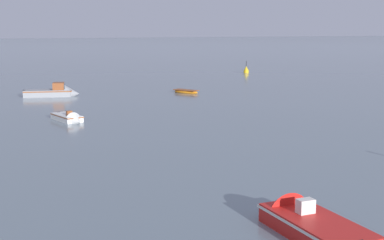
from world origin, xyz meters
name	(u,v)px	position (x,y,z in m)	size (l,w,h in m)	color
rowboat_moored_0	(186,92)	(11.27, 55.55, 0.15)	(2.93, 3.70, 0.57)	orange
motorboat_moored_0	(70,119)	(-5.84, 39.02, 0.20)	(2.61, 4.58, 1.49)	white
motorboat_moored_2	(303,223)	(-1.03, 8.42, 0.30)	(2.48, 6.44, 2.16)	red
motorboat_moored_3	(56,93)	(-4.53, 57.92, 0.37)	(6.79, 3.44, 2.47)	gray
channel_buoy	(246,70)	(32.16, 80.63, 0.46)	(0.90, 0.90, 2.30)	gold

